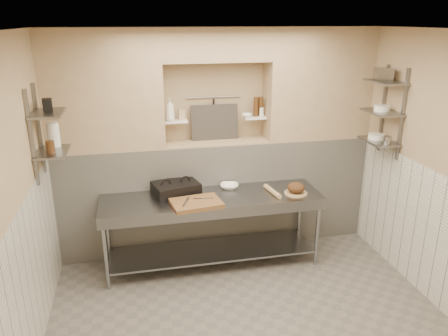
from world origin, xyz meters
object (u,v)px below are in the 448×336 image
object	(u,v)px
jug_left	(53,135)
mixing_bowl	(229,186)
bowl_alcove	(247,115)
prep_table	(212,217)
bread_loaf	(296,188)
bottle_soap	(170,110)
rolling_pin	(272,191)
panini_press	(176,188)
cutting_board	(196,203)

from	to	relation	value
jug_left	mixing_bowl	bearing A→B (deg)	5.74
mixing_bowl	bowl_alcove	world-z (taller)	bowl_alcove
prep_table	bread_loaf	distance (m)	1.06
bread_loaf	bowl_alcove	size ratio (longest dim) A/B	1.56
bowl_alcove	bottle_soap	bearing A→B (deg)	-178.08
mixing_bowl	rolling_pin	bearing A→B (deg)	-30.28
bottle_soap	mixing_bowl	bearing A→B (deg)	-24.14
mixing_bowl	bread_loaf	world-z (taller)	bread_loaf
bowl_alcove	prep_table	bearing A→B (deg)	-134.95
prep_table	mixing_bowl	size ratio (longest dim) A/B	11.71
panini_press	bread_loaf	size ratio (longest dim) A/B	2.85
cutting_board	bottle_soap	size ratio (longest dim) A/B	1.99
cutting_board	mixing_bowl	world-z (taller)	mixing_bowl
bottle_soap	bowl_alcove	bearing A→B (deg)	1.92
rolling_pin	bowl_alcove	xyz separation A→B (m)	(-0.17, 0.60, 0.80)
panini_press	rolling_pin	size ratio (longest dim) A/B	1.58
mixing_bowl	jug_left	xyz separation A→B (m)	(-1.93, -0.19, 0.81)
bread_loaf	jug_left	size ratio (longest dim) A/B	0.82
cutting_board	jug_left	world-z (taller)	jug_left
bread_loaf	bowl_alcove	distance (m)	1.10
prep_table	cutting_board	distance (m)	0.41
jug_left	bowl_alcove	bearing A→B (deg)	13.24
cutting_board	mixing_bowl	size ratio (longest dim) A/B	2.48
mixing_bowl	bottle_soap	distance (m)	1.18
mixing_bowl	bread_loaf	xyz separation A→B (m)	(0.74, -0.34, 0.05)
prep_table	rolling_pin	xyz separation A→B (m)	(0.73, -0.04, 0.29)
jug_left	rolling_pin	bearing A→B (deg)	-1.87
rolling_pin	bottle_soap	world-z (taller)	bottle_soap
panini_press	bottle_soap	distance (m)	0.94
rolling_pin	jug_left	world-z (taller)	jug_left
bowl_alcove	jug_left	distance (m)	2.29
rolling_pin	prep_table	bearing A→B (deg)	176.61
panini_press	bowl_alcove	size ratio (longest dim) A/B	4.45
panini_press	bowl_alcove	bearing A→B (deg)	6.77
bottle_soap	panini_press	bearing A→B (deg)	-89.72
bottle_soap	jug_left	distance (m)	1.37
rolling_pin	cutting_board	bearing A→B (deg)	-170.70
cutting_board	jug_left	bearing A→B (deg)	170.88
mixing_bowl	rolling_pin	size ratio (longest dim) A/B	0.59
panini_press	bowl_alcove	world-z (taller)	bowl_alcove
mixing_bowl	rolling_pin	distance (m)	0.54
mixing_bowl	prep_table	bearing A→B (deg)	-138.76
bread_loaf	bowl_alcove	world-z (taller)	bowl_alcove
bread_loaf	bottle_soap	bearing A→B (deg)	155.64
panini_press	mixing_bowl	size ratio (longest dim) A/B	2.69
bread_loaf	jug_left	bearing A→B (deg)	176.93
bottle_soap	cutting_board	bearing A→B (deg)	-75.64
cutting_board	rolling_pin	bearing A→B (deg)	9.30
rolling_pin	bread_loaf	bearing A→B (deg)	-13.42
jug_left	bread_loaf	bearing A→B (deg)	-3.07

